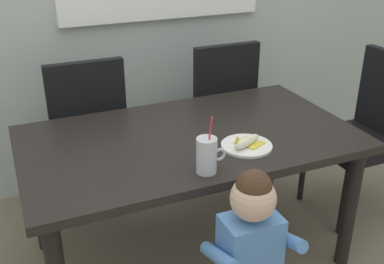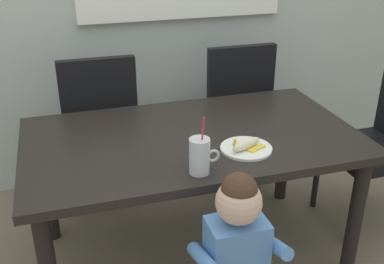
% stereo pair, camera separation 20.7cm
% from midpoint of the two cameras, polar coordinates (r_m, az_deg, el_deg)
% --- Properties ---
extents(ground_plane, '(24.00, 24.00, 0.00)m').
position_cam_midpoint_polar(ground_plane, '(2.56, -2.61, -14.84)').
color(ground_plane, '#7A6B56').
extents(dining_table, '(1.57, 0.89, 0.71)m').
position_cam_midpoint_polar(dining_table, '(2.22, -2.92, -2.47)').
color(dining_table, black).
rests_on(dining_table, ground).
extents(dining_chair_left, '(0.44, 0.44, 0.96)m').
position_cam_midpoint_polar(dining_chair_left, '(2.75, -15.04, 0.60)').
color(dining_chair_left, black).
rests_on(dining_chair_left, ground).
extents(dining_chair_right, '(0.44, 0.45, 0.96)m').
position_cam_midpoint_polar(dining_chair_right, '(2.98, 1.15, 3.40)').
color(dining_chair_right, black).
rests_on(dining_chair_right, ground).
extents(dining_chair_far, '(0.44, 0.44, 0.96)m').
position_cam_midpoint_polar(dining_chair_far, '(2.82, 18.96, 0.67)').
color(dining_chair_far, black).
rests_on(dining_chair_far, ground).
extents(toddler_standing, '(0.33, 0.24, 0.84)m').
position_cam_midpoint_polar(toddler_standing, '(1.79, 3.86, -13.65)').
color(toddler_standing, '#3F4760').
rests_on(toddler_standing, ground).
extents(milk_cup, '(0.13, 0.08, 0.25)m').
position_cam_midpoint_polar(milk_cup, '(1.84, -1.38, -3.22)').
color(milk_cup, silver).
rests_on(milk_cup, dining_table).
extents(snack_plate, '(0.23, 0.23, 0.01)m').
position_cam_midpoint_polar(snack_plate, '(2.07, 3.93, -1.77)').
color(snack_plate, white).
rests_on(snack_plate, dining_table).
extents(peeled_banana, '(0.18, 0.13, 0.07)m').
position_cam_midpoint_polar(peeled_banana, '(2.04, 3.95, -1.27)').
color(peeled_banana, '#F4EAC6').
rests_on(peeled_banana, snack_plate).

